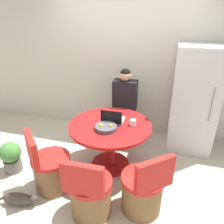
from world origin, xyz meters
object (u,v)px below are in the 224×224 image
(chair_near_left_corner, at_px, (51,170))
(chair_near_right_corner, at_px, (143,191))
(person_seated, at_px, (125,102))
(potted_plant, at_px, (11,156))
(dining_table, at_px, (110,137))
(chair_near_camera, at_px, (90,195))
(cat, at_px, (19,199))
(refrigerator, at_px, (194,101))
(fruit_bowl, at_px, (106,127))
(laptop, at_px, (113,119))

(chair_near_left_corner, height_order, chair_near_right_corner, same)
(chair_near_left_corner, relative_size, person_seated, 0.64)
(potted_plant, bearing_deg, person_seated, 42.87)
(chair_near_right_corner, distance_m, potted_plant, 1.99)
(dining_table, bearing_deg, chair_near_left_corner, -134.39)
(chair_near_right_corner, bearing_deg, chair_near_left_corner, -42.62)
(chair_near_left_corner, height_order, person_seated, person_seated)
(chair_near_camera, height_order, cat, chair_near_camera)
(chair_near_camera, height_order, potted_plant, chair_near_camera)
(cat, distance_m, potted_plant, 0.75)
(refrigerator, distance_m, cat, 2.90)
(chair_near_left_corner, xyz_separation_m, fruit_bowl, (0.62, 0.50, 0.47))
(chair_near_left_corner, height_order, fruit_bowl, chair_near_left_corner)
(dining_table, bearing_deg, refrigerator, 36.53)
(chair_near_left_corner, relative_size, fruit_bowl, 2.87)
(potted_plant, bearing_deg, laptop, 23.12)
(dining_table, height_order, fruit_bowl, fruit_bowl)
(dining_table, height_order, chair_near_camera, chair_near_camera)
(refrigerator, bearing_deg, chair_near_camera, -122.78)
(potted_plant, bearing_deg, fruit_bowl, 14.47)
(laptop, relative_size, fruit_bowl, 1.02)
(chair_near_camera, xyz_separation_m, cat, (-0.90, -0.12, -0.20))
(fruit_bowl, height_order, cat, fruit_bowl)
(dining_table, height_order, laptop, laptop)
(person_seated, bearing_deg, chair_near_right_corner, 110.18)
(person_seated, bearing_deg, dining_table, 87.08)
(laptop, bearing_deg, cat, 51.59)
(refrigerator, distance_m, person_seated, 1.13)
(cat, bearing_deg, person_seated, 52.67)
(refrigerator, height_order, person_seated, refrigerator)
(laptop, xyz_separation_m, potted_plant, (-1.40, -0.60, -0.51))
(chair_near_left_corner, bearing_deg, chair_near_right_corner, -137.38)
(person_seated, height_order, fruit_bowl, person_seated)
(chair_near_left_corner, distance_m, fruit_bowl, 0.93)
(potted_plant, bearing_deg, chair_near_camera, -16.30)
(chair_near_camera, relative_size, laptop, 2.81)
(refrigerator, bearing_deg, fruit_bowl, -139.43)
(laptop, bearing_deg, refrigerator, -146.26)
(refrigerator, xyz_separation_m, cat, (-2.05, -1.90, -0.78))
(laptop, height_order, fruit_bowl, laptop)
(refrigerator, xyz_separation_m, person_seated, (-1.12, -0.04, -0.14))
(fruit_bowl, bearing_deg, chair_near_right_corner, -41.34)
(dining_table, bearing_deg, cat, -130.40)
(dining_table, distance_m, laptop, 0.26)
(person_seated, bearing_deg, cat, 63.54)
(refrigerator, relative_size, fruit_bowl, 5.79)
(refrigerator, height_order, dining_table, refrigerator)
(refrigerator, bearing_deg, dining_table, -143.47)
(chair_near_left_corner, distance_m, cat, 0.50)
(person_seated, xyz_separation_m, laptop, (-0.03, -0.73, 0.03))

